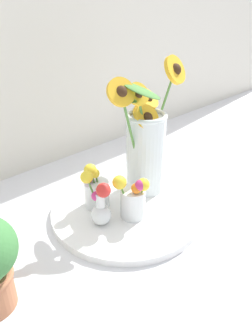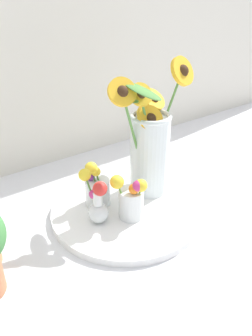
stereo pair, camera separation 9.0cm
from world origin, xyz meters
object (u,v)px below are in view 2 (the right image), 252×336
Objects in this scene: serving_tray at (126,210)px; vase_small_center at (131,199)px; mason_jar_sunflowers at (150,145)px; vase_small_back at (97,189)px; vase_bulb_right at (97,202)px.

serving_tray is 3.11× the size of vase_small_center.
mason_jar_sunflowers reaches higher than vase_small_center.
serving_tray is 3.12× the size of vase_small_back.
mason_jar_sunflowers is at bearing 11.52° from vase_bulb_right.
vase_bulb_right reaches higher than serving_tray.
vase_small_center is 0.89× the size of vase_bulb_right.
mason_jar_sunflowers is at bearing -9.48° from vase_small_back.
mason_jar_sunflowers is at bearing 18.23° from serving_tray.
vase_small_back reaches higher than serving_tray.
vase_small_center is at bearing -24.61° from vase_bulb_right.
vase_bulb_right is (-0.09, 0.04, 0.00)m from vase_small_center.
mason_jar_sunflowers is (0.12, 0.04, 0.17)m from serving_tray.
vase_bulb_right reaches higher than vase_small_back.
vase_small_center reaches higher than serving_tray.
mason_jar_sunflowers is 0.20m from vase_small_back.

